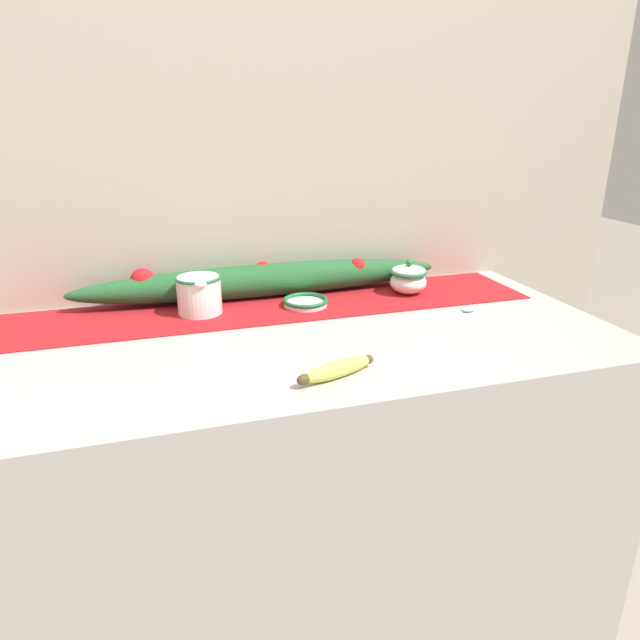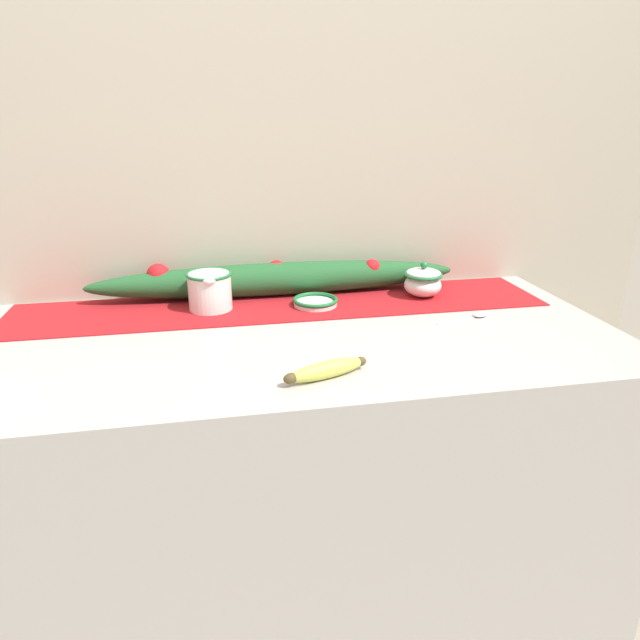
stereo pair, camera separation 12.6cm
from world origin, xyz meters
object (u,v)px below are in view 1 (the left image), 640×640
at_px(banana, 337,369).
at_px(spoon, 466,310).
at_px(sugar_bowl, 408,279).
at_px(cream_pitcher, 199,293).
at_px(small_dish, 306,302).

height_order(banana, spoon, banana).
xyz_separation_m(sugar_bowl, banana, (-0.36, -0.45, -0.03)).
distance_m(cream_pitcher, spoon, 0.68).
height_order(sugar_bowl, small_dish, sugar_bowl).
xyz_separation_m(cream_pitcher, sugar_bowl, (0.58, -0.00, -0.01)).
bearing_deg(small_dish, spoon, -22.66).
relative_size(small_dish, spoon, 0.79).
distance_m(cream_pitcher, banana, 0.50).
distance_m(banana, spoon, 0.52).
bearing_deg(banana, spoon, 31.33).
height_order(small_dish, banana, banana).
bearing_deg(cream_pitcher, banana, -64.88).
distance_m(sugar_bowl, small_dish, 0.31).
relative_size(sugar_bowl, banana, 0.59).
bearing_deg(small_dish, sugar_bowl, 4.22).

